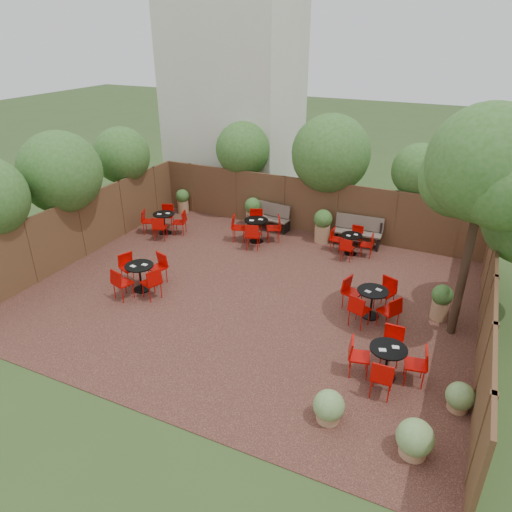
% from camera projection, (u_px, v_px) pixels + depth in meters
% --- Properties ---
extents(ground, '(80.00, 80.00, 0.00)m').
position_uv_depth(ground, '(249.00, 295.00, 13.37)').
color(ground, '#354F23').
rests_on(ground, ground).
extents(courtyard_paving, '(12.00, 10.00, 0.02)m').
position_uv_depth(courtyard_paving, '(249.00, 294.00, 13.37)').
color(courtyard_paving, '#351815').
rests_on(courtyard_paving, ground).
extents(fence_back, '(12.00, 0.08, 2.00)m').
position_uv_depth(fence_back, '(309.00, 206.00, 16.99)').
color(fence_back, '#4C2B1C').
rests_on(fence_back, ground).
extents(fence_left, '(0.08, 10.00, 2.00)m').
position_uv_depth(fence_left, '(82.00, 228.00, 15.22)').
color(fence_left, '#4C2B1C').
rests_on(fence_left, ground).
extents(fence_right, '(0.08, 10.00, 2.00)m').
position_uv_depth(fence_right, '(487.00, 314.00, 10.65)').
color(fence_right, '#4C2B1C').
rests_on(fence_right, ground).
extents(neighbour_building, '(5.00, 4.00, 8.00)m').
position_uv_depth(neighbour_building, '(235.00, 101.00, 19.82)').
color(neighbour_building, beige).
rests_on(neighbour_building, ground).
extents(overhang_foliage, '(15.55, 10.63, 2.77)m').
position_uv_depth(overhang_foliage, '(228.00, 170.00, 15.07)').
color(overhang_foliage, '#305E1E').
rests_on(overhang_foliage, ground).
extents(courtyard_tree, '(2.72, 2.62, 5.53)m').
position_uv_depth(courtyard_tree, '(485.00, 172.00, 9.92)').
color(courtyard_tree, black).
rests_on(courtyard_tree, courtyard_paving).
extents(park_bench_left, '(1.63, 0.68, 0.98)m').
position_uv_depth(park_bench_left, '(269.00, 216.00, 17.44)').
color(park_bench_left, brown).
rests_on(park_bench_left, courtyard_paving).
extents(park_bench_right, '(1.66, 0.62, 1.01)m').
position_uv_depth(park_bench_right, '(358.00, 231.00, 16.17)').
color(park_bench_right, brown).
rests_on(park_bench_right, courtyard_paving).
extents(bistro_tables, '(10.49, 7.23, 0.94)m').
position_uv_depth(bistro_tables, '(263.00, 264.00, 14.03)').
color(bistro_tables, black).
rests_on(bistro_tables, courtyard_paving).
extents(planters, '(10.77, 4.23, 1.17)m').
position_uv_depth(planters, '(287.00, 225.00, 16.42)').
color(planters, '#9F754F').
rests_on(planters, courtyard_paving).
extents(low_shrubs, '(2.83, 2.12, 0.72)m').
position_uv_depth(low_shrubs, '(398.00, 417.00, 8.73)').
color(low_shrubs, '#9F754F').
rests_on(low_shrubs, courtyard_paving).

